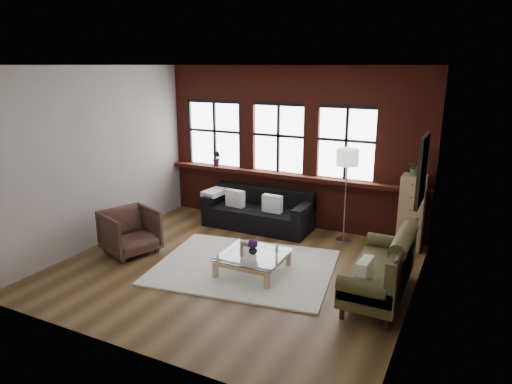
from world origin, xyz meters
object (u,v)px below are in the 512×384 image
at_px(armchair, 130,232).
at_px(drawer_chest, 411,213).
at_px(vase, 253,250).
at_px(floor_lamp, 346,192).
at_px(dark_sofa, 258,209).
at_px(vintage_settee, 380,264).
at_px(coffee_table, 253,264).

xyz_separation_m(armchair, drawer_chest, (4.36, 2.37, 0.29)).
distance_m(armchair, vase, 2.31).
bearing_deg(drawer_chest, floor_lamp, -172.54).
height_order(dark_sofa, armchair, dark_sofa).
relative_size(vintage_settee, vase, 13.24).
distance_m(vase, drawer_chest, 3.00).
relative_size(vase, drawer_chest, 0.11).
bearing_deg(vase, armchair, -174.53).
distance_m(armchair, floor_lamp, 3.93).
bearing_deg(floor_lamp, coffee_table, -114.25).
relative_size(vintage_settee, floor_lamp, 0.99).
bearing_deg(vase, vintage_settee, 3.40).
height_order(dark_sofa, vintage_settee, vintage_settee).
xyz_separation_m(drawer_chest, floor_lamp, (-1.16, -0.15, 0.27)).
bearing_deg(dark_sofa, armchair, -123.74).
height_order(vintage_settee, coffee_table, vintage_settee).
xyz_separation_m(vintage_settee, floor_lamp, (-1.04, 1.89, 0.45)).
bearing_deg(drawer_chest, vintage_settee, -93.49).
distance_m(vintage_settee, drawer_chest, 2.05).
bearing_deg(coffee_table, armchair, -174.53).
relative_size(dark_sofa, drawer_chest, 1.60).
xyz_separation_m(vintage_settee, vase, (-1.94, -0.12, -0.11)).
relative_size(coffee_table, vase, 6.95).
bearing_deg(dark_sofa, floor_lamp, 2.23).
relative_size(armchair, floor_lamp, 0.45).
height_order(armchair, floor_lamp, floor_lamp).
bearing_deg(coffee_table, floor_lamp, 65.75).
height_order(vintage_settee, vase, vintage_settee).
distance_m(coffee_table, vase, 0.24).
bearing_deg(coffee_table, vase, 90.00).
distance_m(dark_sofa, drawer_chest, 2.95).
height_order(armchair, coffee_table, armchair).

